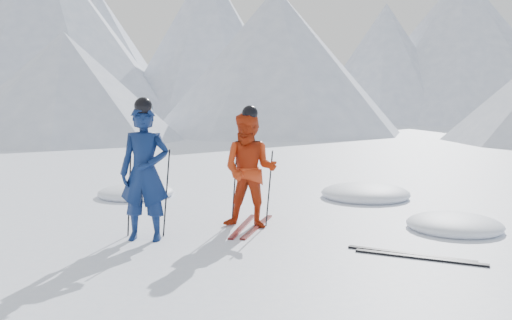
# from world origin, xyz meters

# --- Properties ---
(ground) EXTENTS (160.00, 160.00, 0.00)m
(ground) POSITION_xyz_m (0.00, 0.00, 0.00)
(ground) COLOR white
(ground) RESTS_ON ground
(mountain_range) EXTENTS (106.15, 62.94, 15.53)m
(mountain_range) POSITION_xyz_m (5.71, 35.31, 6.72)
(mountain_range) COLOR #B2BCD1
(mountain_range) RESTS_ON ground
(skier_blue) EXTENTS (0.76, 0.52, 2.01)m
(skier_blue) POSITION_xyz_m (-3.48, -0.61, 1.01)
(skier_blue) COLOR #0C1D49
(skier_blue) RESTS_ON ground
(skier_red) EXTENTS (0.98, 0.80, 1.89)m
(skier_red) POSITION_xyz_m (-2.05, 0.38, 0.94)
(skier_red) COLOR #B42F0E
(skier_red) RESTS_ON ground
(pole_blue_left) EXTENTS (0.13, 0.09, 1.34)m
(pole_blue_left) POSITION_xyz_m (-3.78, -0.46, 0.67)
(pole_blue_left) COLOR black
(pole_blue_left) RESTS_ON ground
(pole_blue_right) EXTENTS (0.13, 0.08, 1.34)m
(pole_blue_right) POSITION_xyz_m (-3.23, -0.36, 0.67)
(pole_blue_right) COLOR black
(pole_blue_right) RESTS_ON ground
(pole_red_left) EXTENTS (0.12, 0.10, 1.25)m
(pole_red_left) POSITION_xyz_m (-2.35, 0.63, 0.63)
(pole_red_left) COLOR black
(pole_red_left) RESTS_ON ground
(pole_red_right) EXTENTS (0.12, 0.09, 1.25)m
(pole_red_right) POSITION_xyz_m (-1.75, 0.53, 0.63)
(pole_red_right) COLOR black
(pole_red_right) RESTS_ON ground
(ski_worn_left) EXTENTS (0.20, 1.70, 0.03)m
(ski_worn_left) POSITION_xyz_m (-2.17, 0.38, 0.01)
(ski_worn_left) COLOR black
(ski_worn_left) RESTS_ON ground
(ski_worn_right) EXTENTS (0.32, 1.70, 0.03)m
(ski_worn_right) POSITION_xyz_m (-1.93, 0.38, 0.01)
(ski_worn_right) COLOR black
(ski_worn_right) RESTS_ON ground
(ski_loose_a) EXTENTS (1.63, 0.64, 0.03)m
(ski_loose_a) POSITION_xyz_m (0.31, -0.94, 0.01)
(ski_loose_a) COLOR black
(ski_loose_a) RESTS_ON ground
(ski_loose_b) EXTENTS (1.65, 0.59, 0.03)m
(ski_loose_b) POSITION_xyz_m (0.41, -1.09, 0.01)
(ski_loose_b) COLOR black
(ski_loose_b) RESTS_ON ground
(snow_lumps) EXTENTS (9.72, 6.94, 0.41)m
(snow_lumps) POSITION_xyz_m (-0.51, 1.93, 0.00)
(snow_lumps) COLOR white
(snow_lumps) RESTS_ON ground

